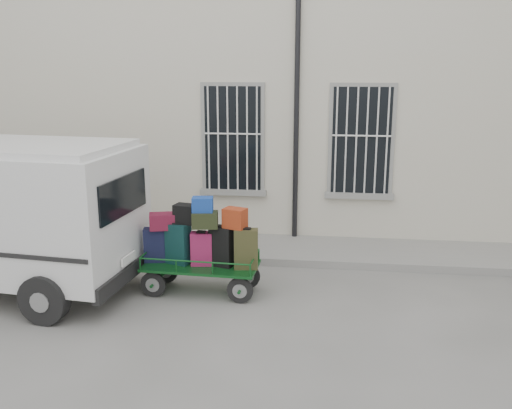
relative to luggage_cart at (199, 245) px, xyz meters
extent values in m
plane|color=slate|center=(0.47, 0.07, -0.85)|extent=(80.00, 80.00, 0.00)
cube|color=beige|center=(0.47, 5.57, 2.15)|extent=(24.00, 5.00, 6.00)
cylinder|color=black|center=(1.42, 2.99, 1.95)|extent=(0.11, 0.11, 5.60)
cube|color=black|center=(0.07, 3.05, 1.40)|extent=(1.20, 0.08, 2.20)
cube|color=gray|center=(0.07, 3.03, 0.24)|extent=(1.45, 0.22, 0.12)
cube|color=black|center=(2.77, 3.05, 1.40)|extent=(1.20, 0.08, 2.20)
cube|color=gray|center=(2.77, 3.03, 0.24)|extent=(1.45, 0.22, 0.12)
cube|color=gray|center=(0.47, 2.27, -0.77)|extent=(24.00, 1.70, 0.15)
cylinder|color=black|center=(-0.74, -0.30, -0.63)|extent=(0.44, 0.07, 0.44)
cylinder|color=gray|center=(-0.74, -0.30, -0.63)|extent=(0.24, 0.09, 0.24)
cylinder|color=black|center=(-0.71, 0.37, -0.63)|extent=(0.44, 0.07, 0.44)
cylinder|color=gray|center=(-0.71, 0.37, -0.63)|extent=(0.24, 0.09, 0.24)
cylinder|color=black|center=(0.74, -0.37, -0.63)|extent=(0.44, 0.07, 0.44)
cylinder|color=gray|center=(0.74, -0.37, -0.63)|extent=(0.24, 0.09, 0.24)
cylinder|color=black|center=(0.77, 0.29, -0.63)|extent=(0.44, 0.07, 0.44)
cylinder|color=gray|center=(0.77, 0.29, -0.63)|extent=(0.24, 0.09, 0.24)
cube|color=#114C1D|center=(0.02, 0.00, -0.37)|extent=(1.96, 0.97, 0.04)
cylinder|color=#114C1D|center=(-1.16, 0.06, -0.24)|extent=(0.25, 0.05, 0.49)
cube|color=black|center=(-0.77, 0.07, -0.05)|extent=(0.44, 0.28, 0.59)
cube|color=black|center=(-0.77, 0.07, 0.25)|extent=(0.17, 0.12, 0.03)
cube|color=#0C2B2A|center=(-0.37, 0.02, 0.00)|extent=(0.45, 0.36, 0.69)
cube|color=black|center=(-0.37, 0.02, 0.36)|extent=(0.16, 0.12, 0.03)
cube|color=#9C1C58|center=(0.04, -0.01, -0.06)|extent=(0.38, 0.25, 0.57)
cube|color=black|center=(0.04, -0.01, 0.23)|extent=(0.15, 0.11, 0.03)
cube|color=black|center=(0.38, -0.01, -0.01)|extent=(0.43, 0.32, 0.68)
cube|color=black|center=(0.38, -0.01, 0.35)|extent=(0.16, 0.12, 0.03)
cube|color=#38361C|center=(0.80, -0.09, -0.01)|extent=(0.41, 0.24, 0.67)
cube|color=black|center=(0.80, -0.09, 0.34)|extent=(0.16, 0.11, 0.03)
cube|color=maroon|center=(-0.64, 0.06, 0.37)|extent=(0.50, 0.40, 0.27)
cube|color=black|center=(-0.20, 0.07, 0.51)|extent=(0.50, 0.34, 0.32)
cube|color=black|center=(0.12, -0.07, 0.46)|extent=(0.46, 0.35, 0.26)
cube|color=maroon|center=(0.61, -0.03, 0.49)|extent=(0.42, 0.36, 0.33)
cube|color=navy|center=(0.08, -0.04, 0.71)|extent=(0.37, 0.28, 0.24)
cube|color=black|center=(-1.08, -0.53, 0.94)|extent=(0.21, 1.57, 0.62)
cube|color=black|center=(-1.10, -0.53, -0.36)|extent=(0.32, 2.09, 0.25)
cube|color=white|center=(-1.05, -0.53, -0.10)|extent=(0.08, 0.47, 0.14)
cylinder|color=black|center=(-2.04, -1.47, -0.46)|extent=(0.79, 0.32, 0.77)
cylinder|color=black|center=(-1.83, 0.59, -0.46)|extent=(0.79, 0.32, 0.77)
camera|label=1|loc=(2.10, -8.92, 2.95)|focal=40.00mm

